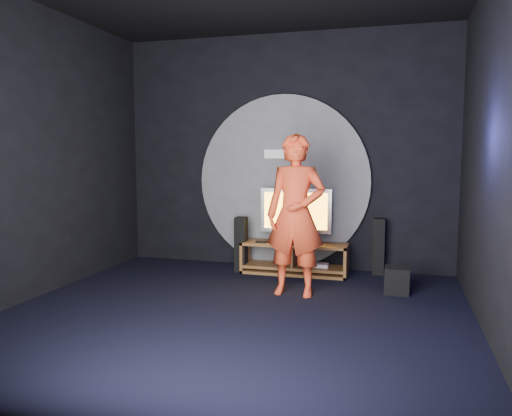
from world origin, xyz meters
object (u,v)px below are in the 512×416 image
at_px(media_console, 295,260).
at_px(tower_speaker_right, 379,246).
at_px(subwoofer, 397,280).
at_px(tv, 296,213).
at_px(tower_speaker_left, 241,244).
at_px(player, 296,215).

bearing_deg(media_console, tower_speaker_right, 14.47).
xyz_separation_m(media_console, subwoofer, (1.42, -0.66, -0.03)).
bearing_deg(media_console, subwoofer, -24.86).
height_order(tv, subwoofer, tv).
relative_size(media_console, subwoofer, 4.65).
xyz_separation_m(tower_speaker_left, tower_speaker_right, (1.95, 0.38, 0.00)).
height_order(tv, tower_speaker_left, tv).
relative_size(tower_speaker_left, subwoofer, 2.47).
distance_m(media_console, tower_speaker_left, 0.82).
height_order(tower_speaker_right, player, player).
relative_size(tower_speaker_left, player, 0.41).
bearing_deg(subwoofer, tower_speaker_left, 165.42).
bearing_deg(player, subwoofer, 19.40).
bearing_deg(tower_speaker_right, media_console, -165.53).
bearing_deg(tower_speaker_right, tower_speaker_left, -168.87).
relative_size(tv, tower_speaker_left, 1.28).
height_order(media_console, tower_speaker_left, tower_speaker_left).
bearing_deg(subwoofer, player, -161.92).
xyz_separation_m(media_console, player, (0.21, -1.05, 0.79)).
bearing_deg(tv, tower_speaker_left, -169.06).
bearing_deg(tower_speaker_right, player, -125.09).
height_order(tv, tower_speaker_right, tv).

